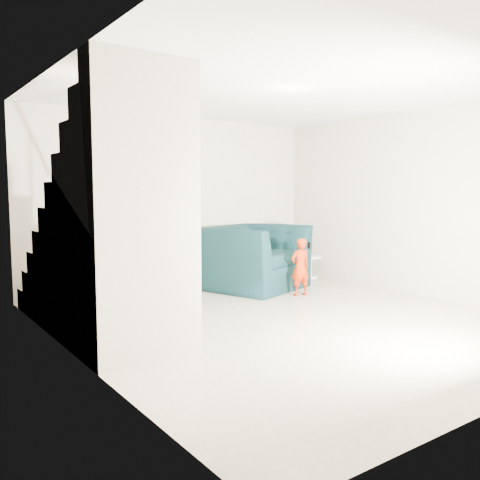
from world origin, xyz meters
name	(u,v)px	position (x,y,z in m)	size (l,w,h in m)	color
floor	(288,319)	(0.00, 0.00, 0.00)	(5.50, 5.50, 0.00)	tan
ceiling	(290,88)	(0.00, 0.00, 2.70)	(5.50, 5.50, 0.00)	silver
back_wall	(177,202)	(0.00, 2.75, 1.35)	(5.00, 5.00, 0.00)	#BBAE98
left_wall	(75,211)	(-2.50, 0.00, 1.35)	(5.50, 5.50, 0.00)	#BBAE98
right_wall	(420,203)	(2.50, 0.00, 1.35)	(5.50, 5.50, 0.00)	#BBAE98
armchair	(253,257)	(0.85, 1.82, 0.49)	(1.50, 1.31, 0.98)	black
toddler	(300,267)	(1.06, 0.96, 0.42)	(0.31, 0.20, 0.85)	#971B04
side_table	(310,263)	(2.25, 2.01, 0.26)	(0.39, 0.39, 0.39)	white
staircase	(107,247)	(-2.00, 0.55, 0.95)	(1.02, 3.03, 3.62)	#ADA089
cushion	(237,241)	(0.70, 2.06, 0.74)	(0.40, 0.12, 0.38)	black
throw	(219,252)	(0.25, 1.89, 0.61)	(0.06, 0.56, 0.62)	black
phone	(309,245)	(1.18, 0.91, 0.74)	(0.02, 0.05, 0.10)	black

